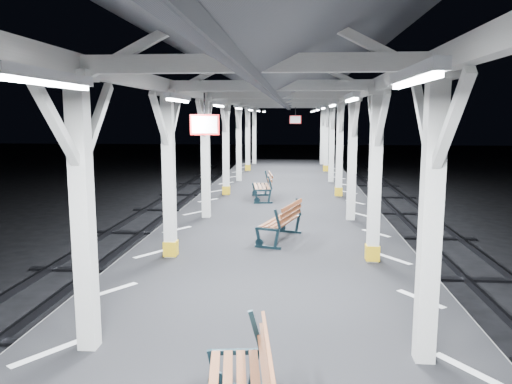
# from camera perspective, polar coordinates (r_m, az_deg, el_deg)

# --- Properties ---
(ground) EXTENTS (120.00, 120.00, 0.00)m
(ground) POSITION_cam_1_polar(r_m,az_deg,el_deg) (8.50, 0.81, -17.98)
(ground) COLOR black
(ground) RESTS_ON ground
(platform) EXTENTS (6.00, 50.00, 1.00)m
(platform) POSITION_cam_1_polar(r_m,az_deg,el_deg) (8.28, 0.82, -14.88)
(platform) COLOR black
(platform) RESTS_ON ground
(hazard_stripes_left) EXTENTS (1.00, 48.00, 0.01)m
(hazard_stripes_left) POSITION_cam_1_polar(r_m,az_deg,el_deg) (8.60, -15.99, -10.72)
(hazard_stripes_left) COLOR silver
(hazard_stripes_left) RESTS_ON platform
(hazard_stripes_right) EXTENTS (1.00, 48.00, 0.01)m
(hazard_stripes_right) POSITION_cam_1_polar(r_m,az_deg,el_deg) (8.31, 18.29, -11.52)
(hazard_stripes_right) COLOR silver
(hazard_stripes_right) RESTS_ON platform
(canopy) EXTENTS (5.40, 49.00, 4.65)m
(canopy) POSITION_cam_1_polar(r_m,az_deg,el_deg) (7.61, 0.88, 14.30)
(canopy) COLOR silver
(canopy) RESTS_ON platform
(bench_mid) EXTENTS (1.03, 1.72, 0.88)m
(bench_mid) POSITION_cam_1_polar(r_m,az_deg,el_deg) (11.34, 3.16, -3.26)
(bench_mid) COLOR black
(bench_mid) RESTS_ON platform
(bench_far) EXTENTS (0.83, 1.75, 0.91)m
(bench_far) POSITION_cam_1_polar(r_m,az_deg,el_deg) (16.90, 0.99, 0.76)
(bench_far) COLOR black
(bench_far) RESTS_ON platform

